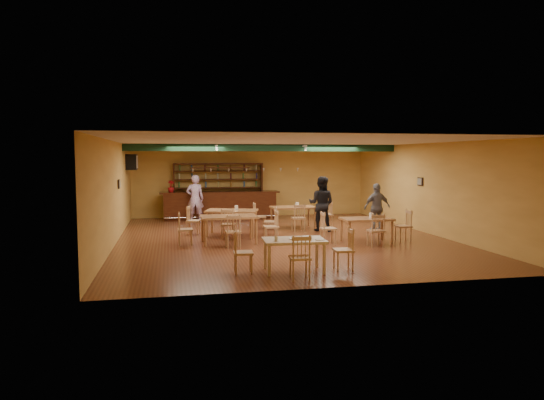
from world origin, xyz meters
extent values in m
plane|color=#5D2F1A|center=(0.00, 0.00, 0.00)|extent=(12.00, 12.00, 0.00)
cube|color=black|center=(0.00, 2.80, 2.87)|extent=(10.00, 0.30, 0.25)
cube|color=silver|center=(-1.80, 3.40, 2.94)|extent=(0.05, 2.50, 0.05)
cube|color=silver|center=(1.40, 3.40, 2.94)|extent=(0.05, 2.50, 0.05)
cube|color=silver|center=(-4.80, 4.20, 2.35)|extent=(0.34, 0.70, 0.48)
cube|color=black|center=(-4.97, 1.00, 1.70)|extent=(0.04, 0.34, 0.28)
cube|color=black|center=(4.97, 0.50, 1.70)|extent=(0.04, 0.34, 0.28)
cube|color=#35110A|center=(-1.42, 5.15, 0.56)|extent=(4.82, 0.85, 1.13)
cube|color=#35110A|center=(-1.42, 5.78, 1.14)|extent=(3.73, 0.40, 2.28)
imported|color=#AA0F14|center=(-3.38, 5.15, 1.37)|extent=(0.34, 0.34, 0.47)
cube|color=#9C6637|center=(-1.46, 0.88, 0.41)|extent=(1.85, 1.40, 0.82)
cube|color=#9C6637|center=(0.87, 1.99, 0.39)|extent=(1.57, 0.96, 0.78)
cube|color=#9C6637|center=(-1.73, -0.63, 0.41)|extent=(1.67, 1.03, 0.82)
cube|color=#9C6637|center=(2.29, -1.31, 0.37)|extent=(1.47, 0.89, 0.73)
cube|color=#D3B58D|center=(-0.73, -4.53, 0.36)|extent=(1.41, 0.96, 0.73)
cylinder|color=silver|center=(-0.64, -4.53, 0.74)|extent=(0.54, 0.54, 0.01)
cylinder|color=#EAE5C6|center=(-1.17, -4.67, 0.78)|extent=(0.08, 0.08, 0.11)
cube|color=white|center=(-0.39, -4.33, 0.74)|extent=(0.23, 0.19, 0.03)
cube|color=silver|center=(-0.49, -4.48, 0.75)|extent=(0.30, 0.28, 0.00)
cylinder|color=white|center=(-0.20, -4.72, 0.73)|extent=(0.23, 0.23, 0.01)
imported|color=purple|center=(-2.47, 4.33, 0.93)|extent=(0.68, 0.45, 1.85)
imported|color=black|center=(1.67, 1.19, 0.94)|extent=(1.15, 1.07, 1.87)
imported|color=gray|center=(3.49, 0.69, 0.82)|extent=(1.00, 0.49, 1.65)
camera|label=1|loc=(-3.39, -15.09, 2.55)|focal=32.84mm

